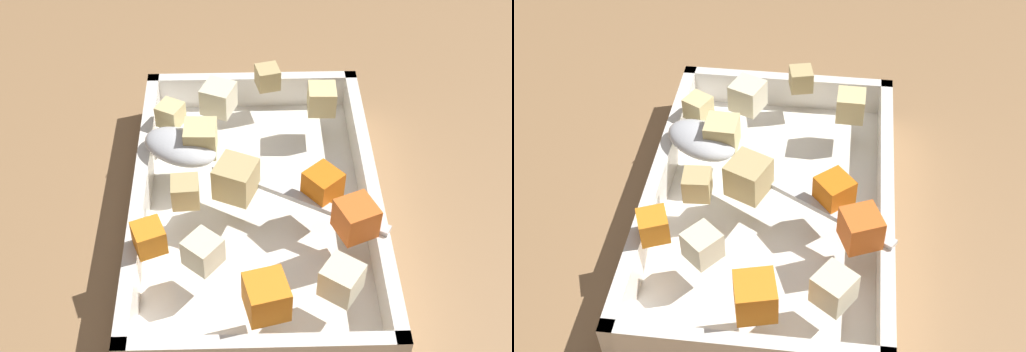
# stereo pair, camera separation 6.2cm
# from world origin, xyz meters

# --- Properties ---
(ground_plane) EXTENTS (4.00, 4.00, 0.00)m
(ground_plane) POSITION_xyz_m (0.00, 0.00, 0.00)
(ground_plane) COLOR #936D47
(baking_dish) EXTENTS (0.34, 0.22, 0.05)m
(baking_dish) POSITION_xyz_m (-0.02, 0.02, 0.02)
(baking_dish) COLOR white
(baking_dish) RESTS_ON ground_plane
(carrot_chunk_front_center) EXTENTS (0.04, 0.04, 0.03)m
(carrot_chunk_front_center) POSITION_xyz_m (-0.15, 0.01, 0.07)
(carrot_chunk_front_center) COLOR orange
(carrot_chunk_front_center) RESTS_ON baking_dish
(carrot_chunk_heap_top) EXTENTS (0.03, 0.03, 0.02)m
(carrot_chunk_heap_top) POSITION_xyz_m (-0.09, 0.11, 0.06)
(carrot_chunk_heap_top) COLOR orange
(carrot_chunk_heap_top) RESTS_ON baking_dish
(carrot_chunk_back_center) EXTENTS (0.04, 0.04, 0.03)m
(carrot_chunk_back_center) POSITION_xyz_m (-0.03, -0.04, 0.07)
(carrot_chunk_back_center) COLOR orange
(carrot_chunk_back_center) RESTS_ON baking_dish
(carrot_chunk_center) EXTENTS (0.04, 0.04, 0.03)m
(carrot_chunk_center) POSITION_xyz_m (-0.08, -0.07, 0.07)
(carrot_chunk_center) COLOR orange
(carrot_chunk_center) RESTS_ON baking_dish
(potato_chunk_mid_left) EXTENTS (0.04, 0.04, 0.03)m
(potato_chunk_mid_left) POSITION_xyz_m (0.09, 0.05, 0.07)
(potato_chunk_mid_left) COLOR beige
(potato_chunk_mid_left) RESTS_ON baking_dish
(potato_chunk_rim_edge) EXTENTS (0.04, 0.04, 0.03)m
(potato_chunk_rim_edge) POSITION_xyz_m (-0.14, -0.05, 0.07)
(potato_chunk_rim_edge) COLOR beige
(potato_chunk_rim_edge) RESTS_ON baking_dish
(potato_chunk_corner_ne) EXTENTS (0.04, 0.04, 0.03)m
(potato_chunk_corner_ne) POSITION_xyz_m (-0.03, 0.03, 0.07)
(potato_chunk_corner_ne) COLOR tan
(potato_chunk_corner_ne) RESTS_ON baking_dish
(potato_chunk_under_handle) EXTENTS (0.03, 0.03, 0.02)m
(potato_chunk_under_handle) POSITION_xyz_m (-0.04, 0.08, 0.06)
(potato_chunk_under_handle) COLOR tan
(potato_chunk_under_handle) RESTS_ON baking_dish
(potato_chunk_corner_se) EXTENTS (0.03, 0.03, 0.03)m
(potato_chunk_corner_se) POSITION_xyz_m (0.09, -0.05, 0.07)
(potato_chunk_corner_se) COLOR #E0CC89
(potato_chunk_corner_se) RESTS_ON baking_dish
(potato_chunk_near_left) EXTENTS (0.03, 0.03, 0.03)m
(potato_chunk_near_left) POSITION_xyz_m (0.03, 0.07, 0.07)
(potato_chunk_near_left) COLOR #E0CC89
(potato_chunk_near_left) RESTS_ON baking_dish
(potato_chunk_corner_nw) EXTENTS (0.03, 0.03, 0.02)m
(potato_chunk_corner_nw) POSITION_xyz_m (0.07, 0.10, 0.06)
(potato_chunk_corner_nw) COLOR #E0CC89
(potato_chunk_corner_nw) RESTS_ON baking_dish
(potato_chunk_near_spoon) EXTENTS (0.04, 0.04, 0.03)m
(potato_chunk_near_spoon) POSITION_xyz_m (-0.11, 0.06, 0.06)
(potato_chunk_near_spoon) COLOR beige
(potato_chunk_near_spoon) RESTS_ON baking_dish
(potato_chunk_corner_sw) EXTENTS (0.03, 0.03, 0.02)m
(potato_chunk_corner_sw) POSITION_xyz_m (0.13, 0.00, 0.06)
(potato_chunk_corner_sw) COLOR tan
(potato_chunk_corner_sw) RESTS_ON baking_dish
(serving_spoon) EXTENTS (0.14, 0.23, 0.02)m
(serving_spoon) POSITION_xyz_m (0.02, 0.07, 0.06)
(serving_spoon) COLOR silver
(serving_spoon) RESTS_ON baking_dish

